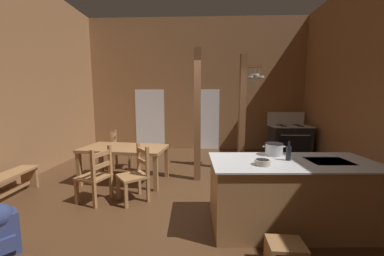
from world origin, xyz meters
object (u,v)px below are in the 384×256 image
object	(u,v)px
bottle_tall_on_counter	(289,153)
ladderback_chair_at_table_end	(96,176)
backpack	(0,229)
ladderback_chair_by_post	(136,174)
stockpot_on_counter	(274,149)
mixing_bowl_on_counter	(262,162)
step_stool	(285,254)
ladderback_chair_near_window	(120,151)
stove_range	(289,140)
kitchen_island	(291,194)
dining_table	(125,151)

from	to	relation	value
bottle_tall_on_counter	ladderback_chair_at_table_end	bearing A→B (deg)	168.75
ladderback_chair_at_table_end	backpack	size ratio (longest dim) A/B	1.59
ladderback_chair_by_post	stockpot_on_counter	distance (m)	2.28
ladderback_chair_at_table_end	mixing_bowl_on_counter	world-z (taller)	mixing_bowl_on_counter
step_stool	ladderback_chair_near_window	bearing A→B (deg)	131.52
ladderback_chair_near_window	ladderback_chair_at_table_end	size ratio (longest dim) A/B	1.00
ladderback_chair_near_window	stockpot_on_counter	world-z (taller)	stockpot_on_counter
stove_range	mixing_bowl_on_counter	bearing A→B (deg)	-115.44
kitchen_island	ladderback_chair_by_post	bearing A→B (deg)	163.10
ladderback_chair_near_window	mixing_bowl_on_counter	distance (m)	3.86
kitchen_island	stove_range	xyz separation A→B (m)	(1.48, 3.87, 0.02)
step_stool	backpack	world-z (taller)	backpack
ladderback_chair_at_table_end	kitchen_island	bearing A→B (deg)	-11.53
ladderback_chair_by_post	backpack	distance (m)	1.80
ladderback_chair_near_window	stove_range	bearing A→B (deg)	16.96
backpack	mixing_bowl_on_counter	bearing A→B (deg)	9.78
ladderback_chair_at_table_end	backpack	xyz separation A→B (m)	(-0.45, -1.32, -0.14)
stove_range	stockpot_on_counter	bearing A→B (deg)	-114.61
stove_range	ladderback_chair_near_window	distance (m)	4.93
ladderback_chair_at_table_end	backpack	distance (m)	1.40
ladderback_chair_at_table_end	mixing_bowl_on_counter	xyz separation A→B (m)	(2.51, -0.81, 0.50)
step_stool	mixing_bowl_on_counter	bearing A→B (deg)	99.05
kitchen_island	dining_table	size ratio (longest dim) A/B	1.23
kitchen_island	ladderback_chair_at_table_end	size ratio (longest dim) A/B	2.32
ladderback_chair_by_post	ladderback_chair_at_table_end	world-z (taller)	same
kitchen_island	ladderback_chair_by_post	xyz separation A→B (m)	(-2.33, 0.71, -0.01)
backpack	stockpot_on_counter	size ratio (longest dim) A/B	1.86
ladderback_chair_by_post	bottle_tall_on_counter	bearing A→B (deg)	-16.68
dining_table	ladderback_chair_by_post	bearing A→B (deg)	-60.95
bottle_tall_on_counter	dining_table	bearing A→B (deg)	150.79
backpack	bottle_tall_on_counter	world-z (taller)	bottle_tall_on_counter
kitchen_island	step_stool	xyz separation A→B (m)	(-0.36, -0.81, -0.28)
stove_range	bottle_tall_on_counter	distance (m)	4.18
stockpot_on_counter	bottle_tall_on_counter	size ratio (longest dim) A/B	1.26
bottle_tall_on_counter	stockpot_on_counter	bearing A→B (deg)	111.49
kitchen_island	bottle_tall_on_counter	size ratio (longest dim) A/B	8.67
kitchen_island	ladderback_chair_by_post	world-z (taller)	ladderback_chair_by_post
kitchen_island	stockpot_on_counter	bearing A→B (deg)	118.69
ladderback_chair_by_post	kitchen_island	bearing A→B (deg)	-16.90
ladderback_chair_by_post	stockpot_on_counter	world-z (taller)	stockpot_on_counter
step_stool	ladderback_chair_near_window	world-z (taller)	ladderback_chair_near_window
mixing_bowl_on_counter	ladderback_chair_near_window	bearing A→B (deg)	136.44
mixing_bowl_on_counter	kitchen_island	bearing A→B (deg)	23.75
stove_range	ladderback_chair_near_window	bearing A→B (deg)	-163.04
step_stool	mixing_bowl_on_counter	world-z (taller)	mixing_bowl_on_counter
step_stool	dining_table	world-z (taller)	dining_table
dining_table	ladderback_chair_near_window	world-z (taller)	ladderback_chair_near_window
mixing_bowl_on_counter	dining_table	bearing A→B (deg)	143.07
mixing_bowl_on_counter	ladderback_chair_at_table_end	bearing A→B (deg)	162.19
stove_range	bottle_tall_on_counter	bearing A→B (deg)	-111.77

